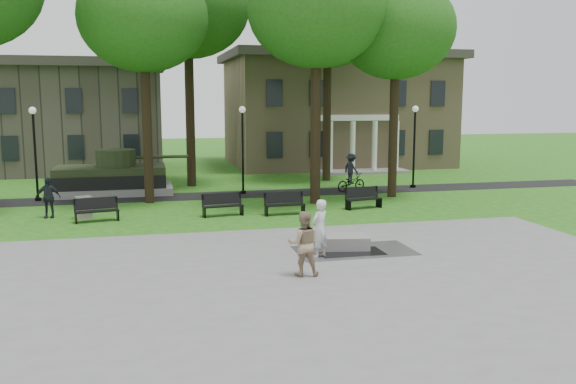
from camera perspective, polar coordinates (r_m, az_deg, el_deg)
name	(u,v)px	position (r m, az deg, el deg)	size (l,w,h in m)	color
ground	(285,247)	(21.35, -0.33, -5.18)	(120.00, 120.00, 0.00)	#235714
plaza	(326,290)	(16.70, 3.55, -9.17)	(22.00, 16.00, 0.02)	gray
footpath	(235,195)	(32.94, -4.99, -0.25)	(44.00, 2.60, 0.01)	black
building_right	(335,109)	(48.47, 4.38, 7.78)	(17.00, 12.00, 8.60)	#9E8460
building_left	(53,120)	(47.16, -21.12, 6.30)	(15.00, 10.00, 7.20)	#4C443D
tree_1	(143,17)	(30.94, -13.40, 15.60)	(6.20, 6.20, 11.63)	black
tree_2	(316,9)	(30.12, 2.67, 16.71)	(6.60, 6.60, 12.16)	black
tree_3	(396,30)	(32.46, 10.08, 14.73)	(6.00, 6.00, 11.19)	black
tree_4	(187,5)	(36.68, -9.39, 16.87)	(7.20, 7.20, 13.50)	black
tree_5	(328,23)	(38.62, 3.75, 15.46)	(6.40, 6.40, 12.44)	black
lamp_left	(35,146)	(33.03, -22.61, 4.00)	(0.36, 0.36, 4.73)	black
lamp_mid	(243,142)	(32.99, -4.27, 4.64)	(0.36, 0.36, 4.73)	black
lamp_right	(414,140)	(35.93, 11.74, 4.82)	(0.36, 0.36, 4.73)	black
tank_monument	(112,178)	(34.52, -16.17, 1.27)	(7.45, 3.40, 2.40)	gray
puddle	(351,252)	(20.67, 5.90, -5.64)	(2.20, 1.20, 0.00)	black
concrete_block	(336,242)	(21.10, 4.53, -4.70)	(2.20, 1.00, 0.45)	gray
skateboard	(310,255)	(20.10, 2.07, -5.92)	(0.78, 0.20, 0.07)	brown
skateboarder	(320,228)	(19.81, 2.98, -3.42)	(0.69, 0.46, 1.90)	silver
friend_watching	(303,243)	(17.75, 1.45, -4.84)	(0.93, 0.72, 1.91)	#9A8163
pedestrian_walker	(48,198)	(28.36, -21.54, -0.49)	(1.04, 0.43, 1.78)	black
cyclist	(351,176)	(34.18, 5.93, 1.51)	(2.01, 1.32, 2.11)	black
park_bench_0	(97,209)	(26.90, -17.45, -1.55)	(1.85, 0.85, 1.00)	black
park_bench_1	(223,204)	(27.04, -6.13, -1.13)	(1.84, 0.76, 1.00)	black
park_bench_2	(284,203)	(27.18, -0.35, -1.04)	(1.81, 0.59, 1.00)	black
park_bench_3	(363,197)	(28.94, 7.05, -0.50)	(1.85, 0.89, 1.00)	black
trash_bin	(84,207)	(27.72, -18.57, -1.38)	(0.84, 0.84, 0.96)	#A39686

